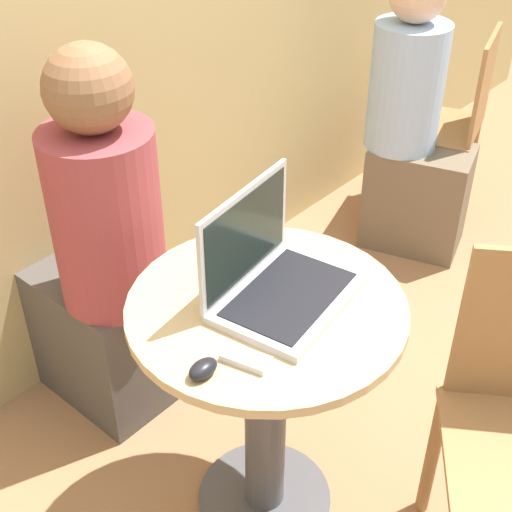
# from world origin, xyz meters

# --- Properties ---
(ground_plane) EXTENTS (12.00, 12.00, 0.00)m
(ground_plane) POSITION_xyz_m (0.00, 0.00, 0.00)
(ground_plane) COLOR #9E704C
(round_table) EXTENTS (0.65, 0.65, 0.72)m
(round_table) POSITION_xyz_m (0.00, 0.00, 0.49)
(round_table) COLOR #4C4C51
(round_table) RESTS_ON ground_plane
(laptop) EXTENTS (0.37, 0.29, 0.26)m
(laptop) POSITION_xyz_m (0.04, 0.01, 0.78)
(laptop) COLOR #B7B7BC
(laptop) RESTS_ON round_table
(cell_phone) EXTENTS (0.07, 0.11, 0.02)m
(cell_phone) POSITION_xyz_m (-0.17, -0.09, 0.73)
(cell_phone) COLOR silver
(cell_phone) RESTS_ON round_table
(computer_mouse) EXTENTS (0.07, 0.04, 0.03)m
(computer_mouse) POSITION_xyz_m (-0.26, -0.05, 0.74)
(computer_mouse) COLOR black
(computer_mouse) RESTS_ON round_table
(person_seated) EXTENTS (0.31, 0.47, 1.20)m
(person_seated) POSITION_xyz_m (-0.00, 0.62, 0.52)
(person_seated) COLOR #4C4742
(person_seated) RESTS_ON ground_plane
(chair_background) EXTENTS (0.50, 0.50, 0.86)m
(chair_background) POSITION_xyz_m (1.67, 0.41, 0.45)
(chair_background) COLOR #9E7042
(chair_background) RESTS_ON ground_plane
(person_background) EXTENTS (0.38, 0.48, 1.16)m
(person_background) POSITION_xyz_m (1.41, 0.43, 0.50)
(person_background) COLOR brown
(person_background) RESTS_ON ground_plane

